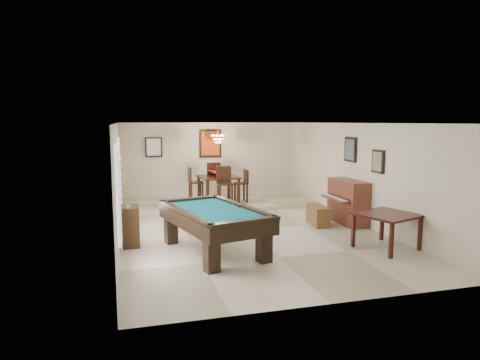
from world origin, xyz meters
name	(u,v)px	position (x,y,z in m)	size (l,w,h in m)	color
ground_plane	(246,230)	(0.00, 0.00, -0.01)	(6.00, 9.00, 0.02)	beige
wall_back	(210,161)	(0.00, 4.50, 1.30)	(6.00, 0.04, 2.60)	silver
wall_front	(334,217)	(0.00, -4.50, 1.30)	(6.00, 0.04, 2.60)	silver
wall_left	(118,182)	(-3.00, 0.00, 1.30)	(0.04, 9.00, 2.60)	silver
wall_right	(357,173)	(3.00, 0.00, 1.30)	(0.04, 9.00, 2.60)	silver
ceiling	(247,123)	(0.00, 0.00, 2.60)	(6.00, 9.00, 0.04)	white
dining_step	(218,203)	(0.00, 3.25, 0.06)	(6.00, 2.50, 0.12)	beige
window_left_front	(118,193)	(-2.97, -2.20, 1.40)	(0.06, 1.00, 1.70)	white
window_left_rear	(119,174)	(-2.97, 0.60, 1.40)	(0.06, 1.00, 1.70)	white
pool_table	(214,231)	(-1.14, -1.58, 0.44)	(1.42, 2.62, 0.87)	black
square_table	(386,231)	(2.38, -2.30, 0.37)	(1.08, 1.08, 0.75)	black
upright_piano	(343,202)	(2.60, -0.06, 0.57)	(0.77, 1.37, 1.14)	brown
piano_bench	(318,215)	(1.90, -0.03, 0.25)	(0.35, 0.90, 0.50)	brown
apothecary_chest	(130,226)	(-2.78, -0.68, 0.43)	(0.38, 0.57, 0.86)	black
dining_table	(218,188)	(-0.05, 3.00, 0.60)	(1.15, 1.15, 0.95)	black
flower_vase	(218,169)	(-0.05, 3.00, 1.19)	(0.13, 0.13, 0.23)	#B40F1A
dining_chair_south	(225,187)	(-0.01, 2.27, 0.72)	(0.44, 0.44, 1.20)	black
dining_chair_north	(213,180)	(-0.06, 3.75, 0.72)	(0.45, 0.45, 1.21)	black
dining_chair_west	(196,185)	(-0.75, 3.01, 0.69)	(0.42, 0.42, 1.14)	black
dining_chair_east	(241,186)	(0.68, 2.98, 0.63)	(0.38, 0.38, 1.01)	black
chandelier	(218,136)	(0.00, 3.20, 2.20)	(0.44, 0.44, 0.60)	#FFE5B2
back_painting	(210,143)	(0.00, 4.46, 1.90)	(0.75, 0.06, 0.95)	#D84C14
back_mirror	(154,147)	(-1.90, 4.46, 1.80)	(0.55, 0.06, 0.65)	white
right_picture_upper	(351,150)	(2.96, 0.30, 1.90)	(0.06, 0.55, 0.65)	slate
right_picture_lower	(378,161)	(2.96, -1.00, 1.70)	(0.06, 0.45, 0.55)	gray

